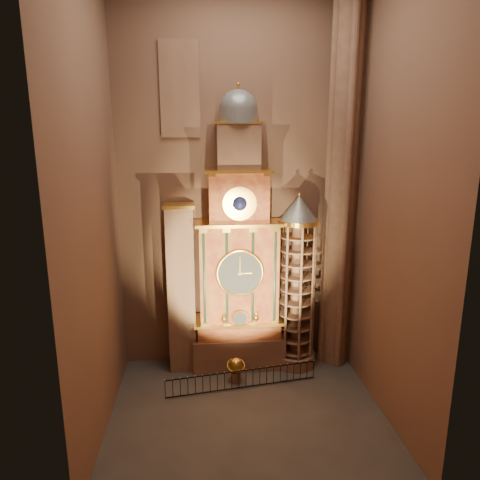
{
  "coord_description": "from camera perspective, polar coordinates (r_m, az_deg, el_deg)",
  "views": [
    {
      "loc": [
        -2.16,
        -19.36,
        13.71
      ],
      "look_at": [
        -0.09,
        3.0,
        8.48
      ],
      "focal_mm": 32.0,
      "sensor_mm": 36.0,
      "label": 1
    }
  ],
  "objects": [
    {
      "name": "floor",
      "position": [
        23.82,
        0.94,
        -22.04
      ],
      "size": [
        14.0,
        14.0,
        0.0
      ],
      "primitive_type": "plane",
      "color": "#383330",
      "rests_on": "ground"
    },
    {
      "name": "astronomical_clock",
      "position": [
        25.41,
        -0.21,
        -2.97
      ],
      "size": [
        5.6,
        2.41,
        16.7
      ],
      "color": "#8C634C",
      "rests_on": "floor"
    },
    {
      "name": "portrait_tower",
      "position": [
        25.83,
        -7.8,
        -6.38
      ],
      "size": [
        1.8,
        1.6,
        10.2
      ],
      "color": "#8C634C",
      "rests_on": "floor"
    },
    {
      "name": "iron_railing",
      "position": [
        25.34,
        0.33,
        -18.07
      ],
      "size": [
        8.53,
        1.35,
        1.1
      ],
      "color": "black",
      "rests_on": "floor"
    },
    {
      "name": "stair_turret",
      "position": [
        26.12,
        7.55,
        -5.88
      ],
      "size": [
        2.5,
        2.5,
        10.8
      ],
      "color": "#8C634C",
      "rests_on": "floor"
    },
    {
      "name": "wall_back",
      "position": [
        25.6,
        -0.43,
        7.02
      ],
      "size": [
        22.0,
        0.0,
        22.0
      ],
      "primitive_type": "plane",
      "rotation": [
        1.57,
        0.0,
        0.0
      ],
      "color": "brown",
      "rests_on": "floor"
    },
    {
      "name": "wall_right",
      "position": [
        21.59,
        19.94,
        5.1
      ],
      "size": [
        0.0,
        22.0,
        22.0
      ],
      "primitive_type": "plane",
      "rotation": [
        1.57,
        0.0,
        -1.57
      ],
      "color": "brown",
      "rests_on": "floor"
    },
    {
      "name": "gothic_pier",
      "position": [
        25.87,
        13.45,
        6.73
      ],
      "size": [
        2.04,
        2.04,
        22.0
      ],
      "color": "#8C634C",
      "rests_on": "floor"
    },
    {
      "name": "celestial_globe",
      "position": [
        25.77,
        -0.55,
        -16.69
      ],
      "size": [
        1.14,
        1.09,
        1.52
      ],
      "color": "#8C634C",
      "rests_on": "floor"
    },
    {
      "name": "stained_glass_window",
      "position": [
        25.45,
        -8.06,
        19.27
      ],
      "size": [
        2.2,
        0.14,
        5.2
      ],
      "color": "navy",
      "rests_on": "wall_back"
    },
    {
      "name": "wall_left",
      "position": [
        20.14,
        -19.21,
        4.64
      ],
      "size": [
        0.0,
        22.0,
        22.0
      ],
      "primitive_type": "plane",
      "rotation": [
        1.57,
        0.0,
        1.57
      ],
      "color": "brown",
      "rests_on": "floor"
    }
  ]
}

